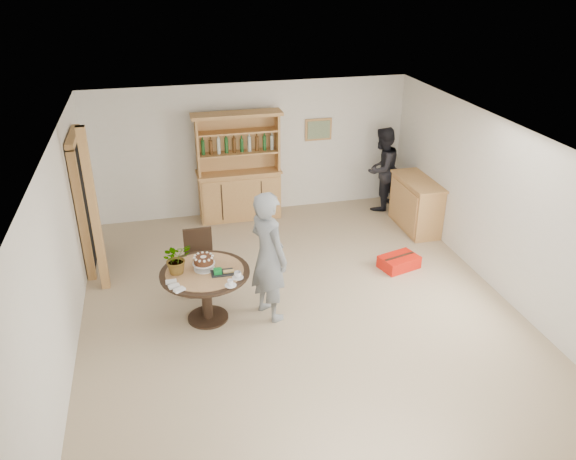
{
  "coord_description": "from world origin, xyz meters",
  "views": [
    {
      "loc": [
        -1.75,
        -6.53,
        4.53
      ],
      "look_at": [
        -0.06,
        0.37,
        1.05
      ],
      "focal_mm": 35.0,
      "sensor_mm": 36.0,
      "label": 1
    }
  ],
  "objects_px": {
    "dining_table": "(205,281)",
    "teen_boy": "(269,256)",
    "sideboard": "(416,204)",
    "dining_chair": "(200,256)",
    "adult_person": "(382,169)",
    "red_suitcase": "(399,262)",
    "hutch": "(239,183)"
  },
  "relations": [
    {
      "from": "adult_person",
      "to": "teen_boy",
      "type": "bearing_deg",
      "value": 13.15
    },
    {
      "from": "hutch",
      "to": "adult_person",
      "type": "bearing_deg",
      "value": -5.0
    },
    {
      "from": "dining_chair",
      "to": "red_suitcase",
      "type": "distance_m",
      "value": 3.18
    },
    {
      "from": "teen_boy",
      "to": "sideboard",
      "type": "bearing_deg",
      "value": -81.36
    },
    {
      "from": "sideboard",
      "to": "dining_chair",
      "type": "height_order",
      "value": "dining_chair"
    },
    {
      "from": "red_suitcase",
      "to": "dining_chair",
      "type": "bearing_deg",
      "value": 161.72
    },
    {
      "from": "sideboard",
      "to": "dining_table",
      "type": "xyz_separation_m",
      "value": [
        -4.03,
        -1.99,
        0.13
      ]
    },
    {
      "from": "hutch",
      "to": "red_suitcase",
      "type": "xyz_separation_m",
      "value": [
        2.16,
        -2.55,
        -0.59
      ]
    },
    {
      "from": "dining_table",
      "to": "dining_chair",
      "type": "distance_m",
      "value": 0.83
    },
    {
      "from": "teen_boy",
      "to": "red_suitcase",
      "type": "relative_size",
      "value": 2.7
    },
    {
      "from": "teen_boy",
      "to": "hutch",
      "type": "bearing_deg",
      "value": -27.07
    },
    {
      "from": "dining_table",
      "to": "red_suitcase",
      "type": "relative_size",
      "value": 1.75
    },
    {
      "from": "dining_chair",
      "to": "teen_boy",
      "type": "bearing_deg",
      "value": -47.93
    },
    {
      "from": "sideboard",
      "to": "red_suitcase",
      "type": "xyz_separation_m",
      "value": [
        -0.88,
        -1.31,
        -0.37
      ]
    },
    {
      "from": "adult_person",
      "to": "red_suitcase",
      "type": "xyz_separation_m",
      "value": [
        -0.59,
        -2.31,
        -0.72
      ]
    },
    {
      "from": "teen_boy",
      "to": "red_suitcase",
      "type": "xyz_separation_m",
      "value": [
        2.3,
        0.78,
        -0.82
      ]
    },
    {
      "from": "sideboard",
      "to": "dining_chair",
      "type": "relative_size",
      "value": 1.33
    },
    {
      "from": "sideboard",
      "to": "adult_person",
      "type": "distance_m",
      "value": 1.1
    },
    {
      "from": "hutch",
      "to": "dining_chair",
      "type": "xyz_separation_m",
      "value": [
        -0.99,
        -2.4,
        -0.15
      ]
    },
    {
      "from": "hutch",
      "to": "teen_boy",
      "type": "xyz_separation_m",
      "value": [
        -0.14,
        -3.33,
        0.24
      ]
    },
    {
      "from": "dining_table",
      "to": "teen_boy",
      "type": "distance_m",
      "value": 0.91
    },
    {
      "from": "dining_table",
      "to": "dining_chair",
      "type": "xyz_separation_m",
      "value": [
        -0.0,
        0.83,
        -0.07
      ]
    },
    {
      "from": "hutch",
      "to": "dining_chair",
      "type": "distance_m",
      "value": 2.6
    },
    {
      "from": "sideboard",
      "to": "red_suitcase",
      "type": "distance_m",
      "value": 1.62
    },
    {
      "from": "dining_table",
      "to": "hutch",
      "type": "bearing_deg",
      "value": 73.01
    },
    {
      "from": "dining_chair",
      "to": "red_suitcase",
      "type": "xyz_separation_m",
      "value": [
        3.15,
        -0.15,
        -0.43
      ]
    },
    {
      "from": "sideboard",
      "to": "red_suitcase",
      "type": "height_order",
      "value": "sideboard"
    },
    {
      "from": "dining_chair",
      "to": "adult_person",
      "type": "xyz_separation_m",
      "value": [
        3.74,
        2.16,
        0.28
      ]
    },
    {
      "from": "sideboard",
      "to": "adult_person",
      "type": "bearing_deg",
      "value": 105.83
    },
    {
      "from": "dining_chair",
      "to": "red_suitcase",
      "type": "bearing_deg",
      "value": -3.07
    },
    {
      "from": "hutch",
      "to": "red_suitcase",
      "type": "relative_size",
      "value": 2.98
    },
    {
      "from": "hutch",
      "to": "dining_chair",
      "type": "relative_size",
      "value": 2.16
    }
  ]
}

